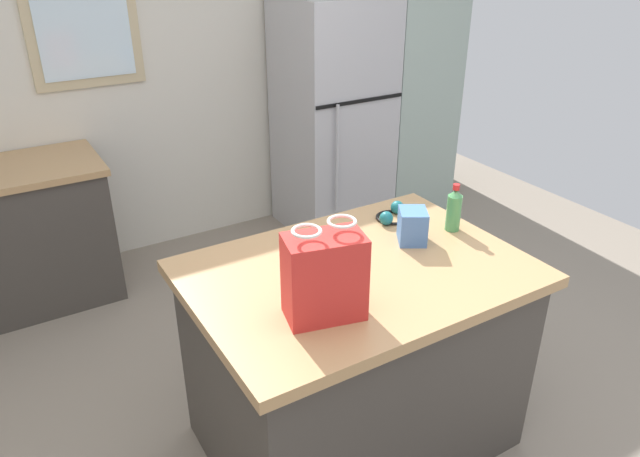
{
  "coord_description": "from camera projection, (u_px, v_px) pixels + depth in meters",
  "views": [
    {
      "loc": [
        -1.21,
        -1.57,
        2.14
      ],
      "look_at": [
        -0.01,
        0.42,
        0.96
      ],
      "focal_mm": 33.42,
      "sensor_mm": 36.0,
      "label": 1
    }
  ],
  "objects": [
    {
      "name": "ground",
      "position": [
        369.0,
        452.0,
        2.72
      ],
      "size": [
        6.3,
        6.3,
        0.0
      ],
      "primitive_type": "plane",
      "color": "gray"
    },
    {
      "name": "ear_defenders",
      "position": [
        392.0,
        214.0,
        2.8
      ],
      "size": [
        0.21,
        0.21,
        0.06
      ],
      "color": "black",
      "rests_on": "kitchen_island"
    },
    {
      "name": "small_box",
      "position": [
        412.0,
        226.0,
        2.57
      ],
      "size": [
        0.17,
        0.17,
        0.15
      ],
      "primitive_type": "cube",
      "rotation": [
        0.0,
        0.0,
        -0.54
      ],
      "color": "#4775B7",
      "rests_on": "kitchen_island"
    },
    {
      "name": "back_wall",
      "position": [
        160.0,
        60.0,
        4.05
      ],
      "size": [
        5.25,
        0.13,
        2.68
      ],
      "color": "silver",
      "rests_on": "ground"
    },
    {
      "name": "shopping_bag",
      "position": [
        324.0,
        276.0,
        2.04
      ],
      "size": [
        0.3,
        0.22,
        0.36
      ],
      "color": "red",
      "rests_on": "kitchen_island"
    },
    {
      "name": "bottle",
      "position": [
        454.0,
        210.0,
        2.67
      ],
      "size": [
        0.07,
        0.07,
        0.22
      ],
      "color": "#4C9956",
      "rests_on": "kitchen_island"
    },
    {
      "name": "tall_cabinet",
      "position": [
        406.0,
        84.0,
        4.7
      ],
      "size": [
        0.6,
        0.66,
        2.08
      ],
      "color": "#9EB2A8",
      "rests_on": "ground"
    },
    {
      "name": "refrigerator",
      "position": [
        333.0,
        118.0,
        4.46
      ],
      "size": [
        0.72,
        0.74,
        1.74
      ],
      "color": "#B7B7BC",
      "rests_on": "ground"
    },
    {
      "name": "kitchen_island",
      "position": [
        355.0,
        357.0,
        2.6
      ],
      "size": [
        1.36,
        0.97,
        0.91
      ],
      "color": "#423D38",
      "rests_on": "ground"
    }
  ]
}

